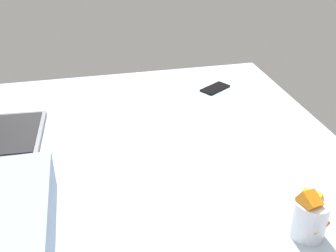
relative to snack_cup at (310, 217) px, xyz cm
name	(u,v)px	position (x,y,z in cm)	size (l,w,h in cm)	color
bed_mattress	(158,205)	(29.30, 33.80, -15.05)	(180.00, 140.00, 18.00)	silver
snack_cup	(310,217)	(0.00, 0.00, 0.00)	(10.14, 9.02, 14.56)	silver
cell_phone	(215,88)	(91.54, -5.88, -5.65)	(6.80, 14.00, 0.80)	black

